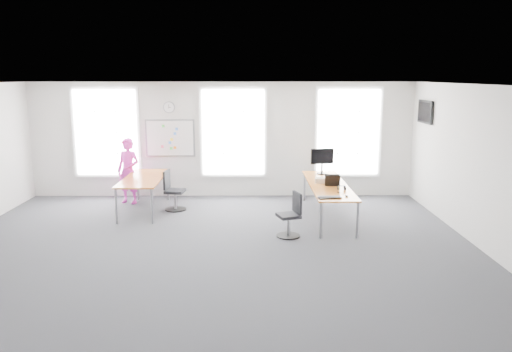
{
  "coord_description": "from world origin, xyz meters",
  "views": [
    {
      "loc": [
        0.76,
        -8.98,
        3.16
      ],
      "look_at": [
        0.86,
        1.2,
        1.1
      ],
      "focal_mm": 35.0,
      "sensor_mm": 36.0,
      "label": 1
    }
  ],
  "objects_px": {
    "keyboard": "(330,198)",
    "headphones": "(341,188)",
    "desk_left": "(144,180)",
    "chair_right": "(291,217)",
    "desk_right": "(328,186)",
    "monitor": "(322,159)",
    "person": "(128,171)",
    "chair_left": "(173,193)"
  },
  "relations": [
    {
      "from": "keyboard",
      "to": "monitor",
      "type": "xyz_separation_m",
      "value": [
        0.18,
        2.45,
        0.37
      ]
    },
    {
      "from": "chair_right",
      "to": "keyboard",
      "type": "distance_m",
      "value": 0.87
    },
    {
      "from": "desk_right",
      "to": "chair_right",
      "type": "bearing_deg",
      "value": -124.27
    },
    {
      "from": "desk_right",
      "to": "chair_left",
      "type": "distance_m",
      "value": 3.66
    },
    {
      "from": "chair_left",
      "to": "keyboard",
      "type": "xyz_separation_m",
      "value": [
        3.43,
        -1.95,
        0.36
      ]
    },
    {
      "from": "headphones",
      "to": "keyboard",
      "type": "bearing_deg",
      "value": -129.34
    },
    {
      "from": "desk_left",
      "to": "keyboard",
      "type": "relative_size",
      "value": 4.78
    },
    {
      "from": "desk_left",
      "to": "monitor",
      "type": "distance_m",
      "value": 4.33
    },
    {
      "from": "keyboard",
      "to": "headphones",
      "type": "relative_size",
      "value": 2.64
    },
    {
      "from": "desk_right",
      "to": "chair_left",
      "type": "height_order",
      "value": "chair_left"
    },
    {
      "from": "person",
      "to": "desk_left",
      "type": "bearing_deg",
      "value": -34.49
    },
    {
      "from": "desk_right",
      "to": "monitor",
      "type": "xyz_separation_m",
      "value": [
        0.02,
        1.14,
        0.43
      ]
    },
    {
      "from": "desk_right",
      "to": "headphones",
      "type": "xyz_separation_m",
      "value": [
        0.19,
        -0.6,
        0.1
      ]
    },
    {
      "from": "monitor",
      "to": "keyboard",
      "type": "bearing_deg",
      "value": -104.44
    },
    {
      "from": "person",
      "to": "keyboard",
      "type": "relative_size",
      "value": 3.53
    },
    {
      "from": "desk_right",
      "to": "person",
      "type": "xyz_separation_m",
      "value": [
        -4.79,
        1.32,
        0.11
      ]
    },
    {
      "from": "monitor",
      "to": "person",
      "type": "bearing_deg",
      "value": 167.78
    },
    {
      "from": "desk_left",
      "to": "keyboard",
      "type": "distance_m",
      "value": 4.49
    },
    {
      "from": "chair_left",
      "to": "headphones",
      "type": "height_order",
      "value": "chair_left"
    },
    {
      "from": "keyboard",
      "to": "person",
      "type": "bearing_deg",
      "value": 136.25
    },
    {
      "from": "chair_right",
      "to": "person",
      "type": "distance_m",
      "value": 4.72
    },
    {
      "from": "desk_right",
      "to": "desk_left",
      "type": "height_order",
      "value": "desk_left"
    },
    {
      "from": "chair_left",
      "to": "desk_left",
      "type": "bearing_deg",
      "value": 106.46
    },
    {
      "from": "chair_right",
      "to": "desk_left",
      "type": "bearing_deg",
      "value": -138.79
    },
    {
      "from": "keyboard",
      "to": "desk_right",
      "type": "bearing_deg",
      "value": 68.63
    },
    {
      "from": "keyboard",
      "to": "headphones",
      "type": "distance_m",
      "value": 0.79
    },
    {
      "from": "headphones",
      "to": "chair_left",
      "type": "bearing_deg",
      "value": 149.08
    },
    {
      "from": "chair_left",
      "to": "chair_right",
      "type": "bearing_deg",
      "value": -118.42
    },
    {
      "from": "chair_left",
      "to": "person",
      "type": "distance_m",
      "value": 1.43
    },
    {
      "from": "desk_right",
      "to": "keyboard",
      "type": "distance_m",
      "value": 1.32
    },
    {
      "from": "chair_right",
      "to": "keyboard",
      "type": "bearing_deg",
      "value": 76.81
    },
    {
      "from": "desk_left",
      "to": "chair_right",
      "type": "xyz_separation_m",
      "value": [
        3.31,
        -1.94,
        -0.35
      ]
    },
    {
      "from": "chair_right",
      "to": "chair_left",
      "type": "bearing_deg",
      "value": -145.81
    },
    {
      "from": "chair_right",
      "to": "chair_left",
      "type": "xyz_separation_m",
      "value": [
        -2.65,
        2.03,
        0.03
      ]
    },
    {
      "from": "chair_right",
      "to": "headphones",
      "type": "height_order",
      "value": "chair_right"
    },
    {
      "from": "chair_right",
      "to": "person",
      "type": "relative_size",
      "value": 0.54
    },
    {
      "from": "desk_left",
      "to": "chair_right",
      "type": "height_order",
      "value": "chair_right"
    },
    {
      "from": "chair_left",
      "to": "person",
      "type": "xyz_separation_m",
      "value": [
        -1.2,
        0.67,
        0.4
      ]
    },
    {
      "from": "desk_left",
      "to": "person",
      "type": "relative_size",
      "value": 1.35
    },
    {
      "from": "chair_right",
      "to": "monitor",
      "type": "distance_m",
      "value": 2.8
    },
    {
      "from": "desk_left",
      "to": "chair_left",
      "type": "distance_m",
      "value": 0.74
    },
    {
      "from": "headphones",
      "to": "desk_left",
      "type": "bearing_deg",
      "value": 152.69
    }
  ]
}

